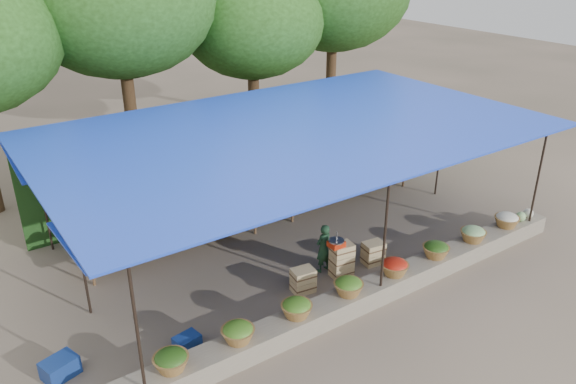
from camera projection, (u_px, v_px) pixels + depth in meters
ground at (295, 242)px, 13.25m from camera, size 60.00×60.00×0.00m
stone_curb at (375, 290)px, 11.10m from camera, size 10.60×0.55×0.40m
stall_canopy at (294, 134)px, 12.19m from camera, size 10.80×6.60×2.82m
produce_baskets at (372, 277)px, 10.90m from camera, size 8.98×0.58×0.34m
netting_backdrop at (228, 154)px, 15.09m from camera, size 10.60×0.06×2.50m
tree_row at (188, 8)px, 16.10m from camera, size 16.51×5.50×7.12m
fruit_table_left at (171, 225)px, 12.73m from camera, size 4.21×0.95×0.93m
fruit_table_right at (342, 177)px, 15.30m from camera, size 4.21×0.95×0.93m
crate_counter at (340, 264)px, 11.80m from camera, size 2.39×0.40×0.77m
weighing_scale at (336, 243)px, 11.51m from camera, size 0.32×0.32×0.34m
vendor_seated at (323, 248)px, 11.91m from camera, size 0.44×0.32×1.10m
customer_left at (163, 199)px, 13.46m from camera, size 0.89×0.74×1.66m
customer_mid at (274, 172)px, 15.08m from camera, size 1.20×0.98×1.62m
customer_right at (347, 148)px, 16.35m from camera, size 1.17×0.69×1.88m
blue_crate_front at (187, 342)px, 9.79m from camera, size 0.48×0.38×0.26m
blue_crate_back at (60, 368)px, 9.17m from camera, size 0.64×0.54×0.33m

